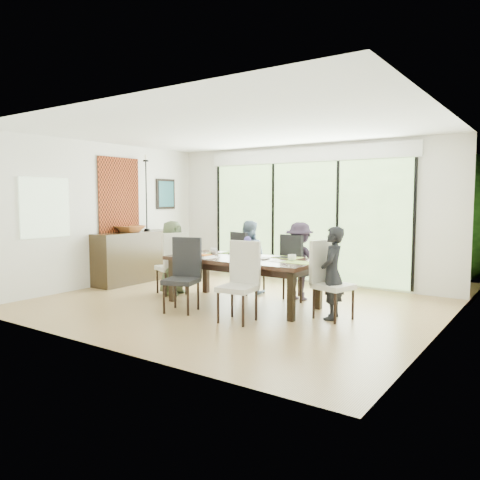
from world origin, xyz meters
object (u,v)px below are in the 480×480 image
Objects in this scene: person_right_end at (332,273)px; laptop at (196,254)px; chair_near_left at (181,275)px; chair_near_right at (237,282)px; chair_far_left at (249,262)px; person_far_left at (248,257)px; chair_right_end at (334,280)px; bowl at (130,229)px; cup_b at (247,256)px; table_top at (243,260)px; vase at (247,254)px; sideboard at (134,257)px; chair_left_end at (171,263)px; cup_c at (292,258)px; cup_a at (213,251)px; person_left_end at (172,258)px; person_far_right at (300,261)px; chair_far_right at (300,267)px.

person_right_end reaches higher than laptop.
chair_near_right is at bearing -17.20° from chair_near_left.
chair_far_left reaches higher than laptop.
chair_near_left is 1.70m from person_far_left.
bowl is at bearing 101.78° from chair_right_end.
cup_b is (0.60, -0.95, 0.24)m from chair_far_left.
vase reaches higher than table_top.
laptop is 3.30× the size of cup_b.
chair_right_end reaches higher than sideboard.
laptop is 2.12m from bowl.
chair_far_left is 0.85× the size of person_right_end.
chair_left_end reaches higher than laptop.
chair_near_left reaches higher than cup_c.
cup_a is 1.00× the size of cup_c.
bowl is (-2.90, 0.35, 0.35)m from table_top.
table_top is at bearing 104.40° from person_far_left.
person_left_end is 0.81m from cup_a.
chair_far_left is 0.98m from vase.
chair_near_left is 2.00m from person_far_right.
chair_near_left is 1.10m from vase.
chair_near_left is 1.07m from cup_a.
chair_far_left is 2.11m from person_right_end.
chair_far_right is 2.06× the size of bowl.
person_far_left is 10.40× the size of cup_c.
chair_right_end is 1.00× the size of chair_near_right.
chair_far_right is 1.00× the size of chair_near_right.
sideboard is at bearing 2.77° from person_far_right.
person_far_right is (0.00, -0.02, 0.09)m from chair_far_right.
chair_right_end is 2.98m from person_left_end.
bowl is at bearing 174.93° from cup_a.
person_far_left and person_far_right have the same top height.
bowl is at bearing 176.21° from cup_c.
laptop is (0.63, -0.10, 0.12)m from person_left_end.
person_left_end is (-2.98, 0.00, 0.09)m from chair_right_end.
chair_left_end is at bearing 24.26° from person_far_left.
chair_far_right is 1.00× the size of chair_near_left.
cup_b is (0.15, -0.10, 0.08)m from table_top.
chair_left_end is at bearing 77.55° from person_left_end.
cup_c is at bearing 98.14° from chair_right_end.
laptop reaches higher than table_top.
vase is at bearing -176.19° from cup_c.
person_right_end reaches higher than table_top.
chair_left_end is 1.00× the size of chair_near_left.
person_far_right is (1.00, -0.02, 0.09)m from chair_far_left.
cup_c is (0.25, -0.73, 0.15)m from person_far_right.
chair_left_end is 1.57m from vase.
table_top is at bearing -6.46° from laptop.
person_right_end is 1.25m from person_far_right.
sideboard reaches higher than table_top.
chair_left_end is at bearing -17.61° from sideboard.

